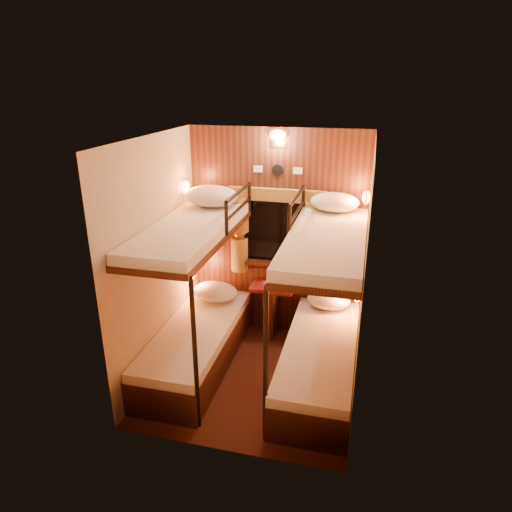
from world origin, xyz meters
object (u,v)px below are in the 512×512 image
(bunk_left, at_px, (196,317))
(bottle_right, at_px, (274,278))
(bunk_right, at_px, (321,333))
(bottle_left, at_px, (277,278))
(table, at_px, (273,303))

(bunk_left, xyz_separation_m, bottle_right, (0.67, 0.76, 0.19))
(bunk_right, height_order, bottle_right, bunk_right)
(bunk_right, distance_m, bottle_left, 1.01)
(bunk_left, bearing_deg, bottle_left, 48.48)
(bunk_left, distance_m, bottle_left, 1.06)
(table, distance_m, bottle_left, 0.33)
(table, xyz_separation_m, bottle_right, (0.02, -0.02, 0.34))
(bunk_left, relative_size, bottle_left, 8.57)
(bunk_left, bearing_deg, table, 50.33)
(bunk_left, height_order, bunk_right, same)
(bottle_left, bearing_deg, bunk_right, -52.49)
(bunk_right, xyz_separation_m, bottle_right, (-0.63, 0.76, 0.19))
(bottle_left, bearing_deg, bunk_left, -131.52)
(bunk_left, bearing_deg, bunk_right, 0.00)
(table, relative_size, bottle_right, 2.82)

